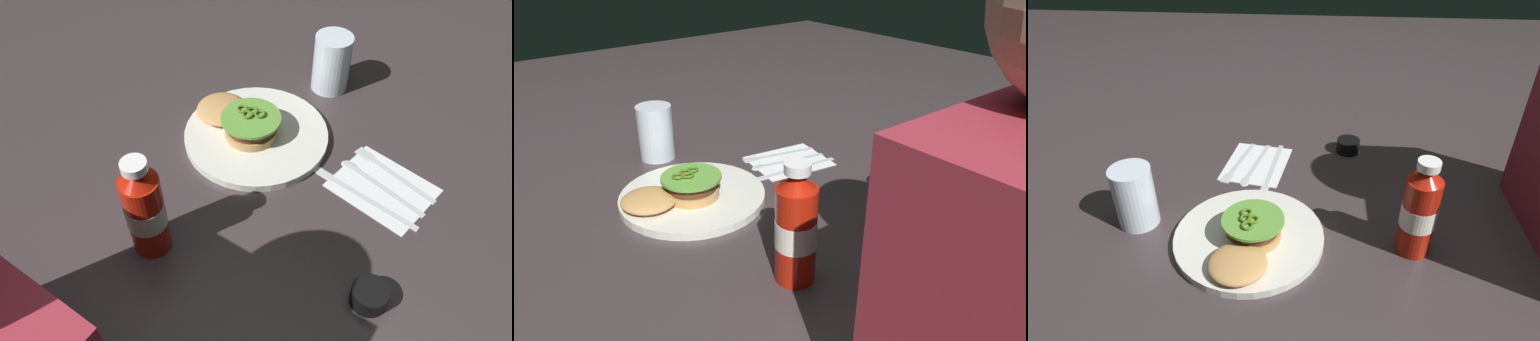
% 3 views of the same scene
% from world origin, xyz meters
% --- Properties ---
extents(ground_plane, '(3.00, 3.00, 0.00)m').
position_xyz_m(ground_plane, '(0.00, 0.00, 0.00)').
color(ground_plane, '#393032').
extents(dinner_plate, '(0.29, 0.29, 0.02)m').
position_xyz_m(dinner_plate, '(0.14, -0.04, 0.01)').
color(dinner_plate, silver).
rests_on(dinner_plate, ground_plane).
extents(burger_sandwich, '(0.20, 0.13, 0.05)m').
position_xyz_m(burger_sandwich, '(0.18, -0.04, 0.04)').
color(burger_sandwich, tan).
rests_on(burger_sandwich, dinner_plate).
extents(ketchup_bottle, '(0.07, 0.07, 0.20)m').
position_xyz_m(ketchup_bottle, '(0.14, 0.28, 0.09)').
color(ketchup_bottle, '#B11A0A').
rests_on(ketchup_bottle, ground_plane).
extents(water_glass, '(0.08, 0.08, 0.13)m').
position_xyz_m(water_glass, '(0.10, -0.27, 0.07)').
color(water_glass, silver).
rests_on(water_glass, ground_plane).
extents(condiment_cup, '(0.06, 0.06, 0.03)m').
position_xyz_m(condiment_cup, '(-0.21, 0.17, 0.02)').
color(condiment_cup, black).
rests_on(condiment_cup, ground_plane).
extents(napkin, '(0.19, 0.17, 0.00)m').
position_xyz_m(napkin, '(-0.13, -0.06, 0.00)').
color(napkin, white).
rests_on(napkin, ground_plane).
extents(fork_utensil, '(0.18, 0.06, 0.00)m').
position_xyz_m(fork_utensil, '(-0.12, -0.11, 0.00)').
color(fork_utensil, silver).
rests_on(fork_utensil, napkin).
extents(spoon_utensil, '(0.19, 0.06, 0.00)m').
position_xyz_m(spoon_utensil, '(-0.10, -0.07, 0.00)').
color(spoon_utensil, silver).
rests_on(spoon_utensil, napkin).
extents(butter_knife, '(0.22, 0.04, 0.00)m').
position_xyz_m(butter_knife, '(-0.10, -0.02, 0.00)').
color(butter_knife, silver).
rests_on(butter_knife, napkin).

